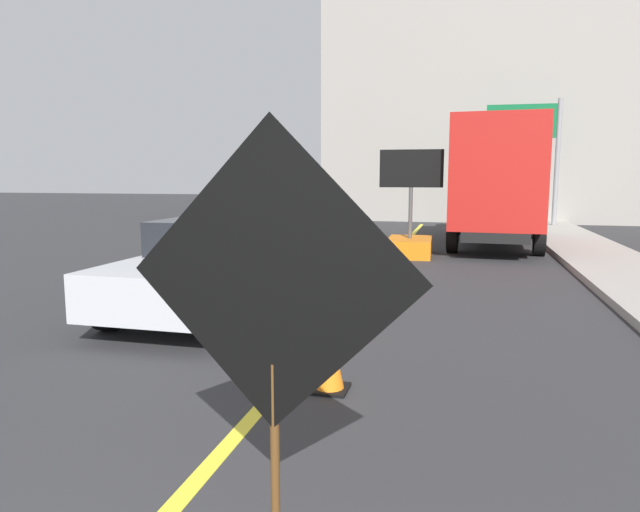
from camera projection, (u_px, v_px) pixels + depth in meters
lane_center_stripe at (317, 344)px, 6.86m from camera, size 0.14×36.00×0.01m
roadwork_sign at (273, 285)px, 2.89m from camera, size 1.63×0.17×2.33m
arrow_board_trailer at (410, 237)px, 14.48m from camera, size 1.60×1.84×2.70m
box_truck at (497, 181)px, 16.50m from camera, size 2.77×7.92×3.53m
pickup_car at (220, 263)px, 8.67m from camera, size 2.00×4.58×1.38m
highway_guide_sign at (537, 140)px, 21.82m from camera, size 2.79×0.22×5.00m
far_building_block at (519, 116)px, 28.02m from camera, size 17.99×9.24×10.04m
traffic_cone_near_sign at (329, 356)px, 5.33m from camera, size 0.36×0.36×0.69m
traffic_cone_mid_lane at (353, 304)px, 7.30m from camera, size 0.36×0.36×0.78m
traffic_cone_far_lane at (379, 276)px, 9.47m from camera, size 0.36×0.36×0.74m
traffic_cone_curbside at (386, 258)px, 11.78m from camera, size 0.36×0.36×0.67m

